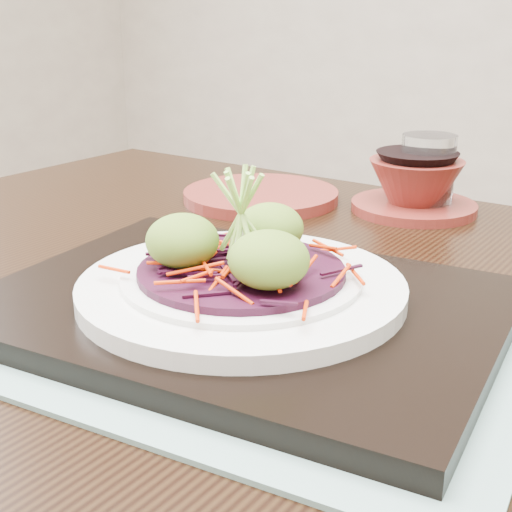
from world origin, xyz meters
The scene contains 11 objects.
dining_table centered at (0.05, 0.06, 0.66)m, with size 1.24×0.85×0.76m.
placemat centered at (0.01, 0.00, 0.76)m, with size 0.44×0.35×0.00m, color gray.
serving_tray centered at (0.01, 0.00, 0.77)m, with size 0.38×0.29×0.02m, color black.
white_plate centered at (0.01, 0.00, 0.79)m, with size 0.25×0.25×0.02m.
cabbage_bed centered at (0.01, 0.00, 0.80)m, with size 0.16×0.16×0.01m, color #350A1F.
carrot_julienne centered at (0.01, 0.00, 0.81)m, with size 0.19×0.19×0.01m, color red, non-canonical shape.
guacamole_scoops centered at (0.01, 0.00, 0.83)m, with size 0.14×0.12×0.04m.
scallion_garnish centered at (0.01, 0.00, 0.85)m, with size 0.06×0.06×0.09m, color #99D254, non-canonical shape.
terracotta_side_plate centered at (-0.17, 0.31, 0.77)m, with size 0.19×0.19×0.01m, color maroon.
water_glass centered at (0.01, 0.39, 0.81)m, with size 0.06×0.06×0.09m, color white.
terracotta_bowl_set centered at (0.00, 0.37, 0.79)m, with size 0.19×0.19×0.06m.
Camera 1 is at (0.30, -0.41, 0.99)m, focal length 50.00 mm.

